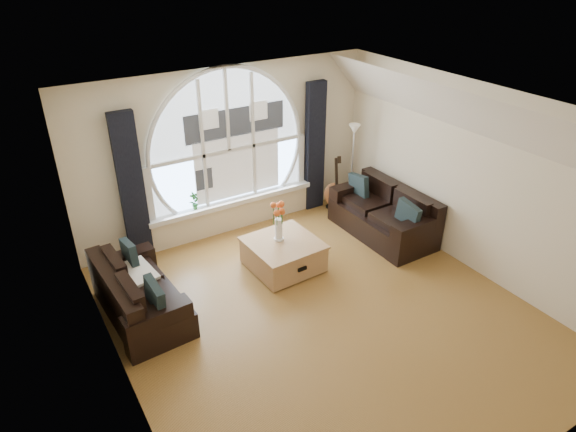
{
  "coord_description": "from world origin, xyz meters",
  "views": [
    {
      "loc": [
        -3.12,
        -4.22,
        4.31
      ],
      "look_at": [
        0.0,
        0.9,
        1.05
      ],
      "focal_mm": 31.66,
      "sensor_mm": 36.0,
      "label": 1
    }
  ],
  "objects_px": {
    "coffee_chest": "(283,254)",
    "potted_plant": "(194,201)",
    "guitar": "(334,182)",
    "sofa_left": "(140,290)",
    "vase_flowers": "(279,216)",
    "sofa_right": "(383,213)",
    "floor_lamp": "(352,168)"
  },
  "relations": [
    {
      "from": "coffee_chest",
      "to": "potted_plant",
      "type": "height_order",
      "value": "potted_plant"
    },
    {
      "from": "guitar",
      "to": "sofa_left",
      "type": "bearing_deg",
      "value": -145.6
    },
    {
      "from": "vase_flowers",
      "to": "sofa_right",
      "type": "bearing_deg",
      "value": -2.72
    },
    {
      "from": "vase_flowers",
      "to": "potted_plant",
      "type": "height_order",
      "value": "vase_flowers"
    },
    {
      "from": "sofa_right",
      "to": "potted_plant",
      "type": "xyz_separation_m",
      "value": [
        -2.67,
        1.44,
        0.3
      ]
    },
    {
      "from": "floor_lamp",
      "to": "potted_plant",
      "type": "distance_m",
      "value": 2.81
    },
    {
      "from": "coffee_chest",
      "to": "vase_flowers",
      "type": "height_order",
      "value": "vase_flowers"
    },
    {
      "from": "sofa_left",
      "to": "vase_flowers",
      "type": "xyz_separation_m",
      "value": [
        2.1,
        0.08,
        0.43
      ]
    },
    {
      "from": "vase_flowers",
      "to": "guitar",
      "type": "relative_size",
      "value": 0.66
    },
    {
      "from": "sofa_right",
      "to": "potted_plant",
      "type": "distance_m",
      "value": 3.05
    },
    {
      "from": "vase_flowers",
      "to": "sofa_left",
      "type": "bearing_deg",
      "value": -177.79
    },
    {
      "from": "potted_plant",
      "to": "vase_flowers",
      "type": "bearing_deg",
      "value": -60.85
    },
    {
      "from": "coffee_chest",
      "to": "potted_plant",
      "type": "bearing_deg",
      "value": 115.75
    },
    {
      "from": "sofa_left",
      "to": "guitar",
      "type": "distance_m",
      "value": 4.03
    },
    {
      "from": "sofa_left",
      "to": "sofa_right",
      "type": "xyz_separation_m",
      "value": [
        4.02,
        -0.01,
        0.0
      ]
    },
    {
      "from": "vase_flowers",
      "to": "potted_plant",
      "type": "bearing_deg",
      "value": 119.15
    },
    {
      "from": "sofa_left",
      "to": "vase_flowers",
      "type": "distance_m",
      "value": 2.15
    },
    {
      "from": "coffee_chest",
      "to": "sofa_left",
      "type": "bearing_deg",
      "value": 177.27
    },
    {
      "from": "sofa_right",
      "to": "vase_flowers",
      "type": "xyz_separation_m",
      "value": [
        -1.92,
        0.09,
        0.43
      ]
    },
    {
      "from": "sofa_right",
      "to": "vase_flowers",
      "type": "bearing_deg",
      "value": 176.83
    },
    {
      "from": "coffee_chest",
      "to": "floor_lamp",
      "type": "bearing_deg",
      "value": 23.71
    },
    {
      "from": "sofa_left",
      "to": "vase_flowers",
      "type": "relative_size",
      "value": 2.33
    },
    {
      "from": "floor_lamp",
      "to": "guitar",
      "type": "relative_size",
      "value": 1.51
    },
    {
      "from": "sofa_left",
      "to": "coffee_chest",
      "type": "height_order",
      "value": "sofa_left"
    },
    {
      "from": "sofa_left",
      "to": "potted_plant",
      "type": "distance_m",
      "value": 1.99
    },
    {
      "from": "sofa_left",
      "to": "coffee_chest",
      "type": "relative_size",
      "value": 1.65
    },
    {
      "from": "floor_lamp",
      "to": "potted_plant",
      "type": "height_order",
      "value": "floor_lamp"
    },
    {
      "from": "sofa_right",
      "to": "coffee_chest",
      "type": "bearing_deg",
      "value": 179.44
    },
    {
      "from": "floor_lamp",
      "to": "vase_flowers",
      "type": "bearing_deg",
      "value": -156.01
    },
    {
      "from": "sofa_left",
      "to": "potted_plant",
      "type": "relative_size",
      "value": 5.58
    },
    {
      "from": "sofa_right",
      "to": "potted_plant",
      "type": "relative_size",
      "value": 6.15
    },
    {
      "from": "vase_flowers",
      "to": "guitar",
      "type": "xyz_separation_m",
      "value": [
        1.77,
        1.06,
        -0.3
      ]
    }
  ]
}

